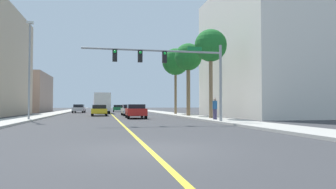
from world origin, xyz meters
The scene contains 18 objects.
ground centered at (0.00, 42.00, 0.00)m, with size 192.00×192.00×0.00m, color #38383A.
sidewalk_left centered at (-8.29, 42.00, 0.07)m, with size 2.85×168.00×0.15m, color #B2ADA3.
sidewalk_right centered at (8.29, 42.00, 0.07)m, with size 2.85×168.00×0.15m, color #B2ADA3.
lane_marking_center centered at (0.00, 42.00, 0.00)m, with size 0.16×144.00×0.01m, color yellow.
building_left_far centered at (-18.58, 53.73, 3.68)m, with size 13.69×14.69×7.35m, color gray.
building_right_near centered at (19.70, 22.70, 7.37)m, with size 15.92×16.88×14.73m, color silver.
traffic_signal_mast centered at (3.70, 12.28, 4.31)m, with size 10.16×0.36×5.67m.
street_lamp centered at (-7.37, 18.43, 4.71)m, with size 0.56×0.28×8.26m.
palm_near centered at (8.28, 17.14, 6.66)m, with size 2.94×2.94×8.08m.
palm_mid centered at (8.08, 23.82, 6.59)m, with size 3.05×3.05×8.10m.
palm_far centered at (8.23, 30.49, 7.05)m, with size 3.57×3.57×8.75m.
car_white centered at (2.01, 28.99, 0.73)m, with size 1.97×3.96×1.38m.
car_silver centered at (-5.17, 44.93, 0.73)m, with size 2.00×4.55×1.41m.
car_green centered at (1.72, 51.16, 0.72)m, with size 2.05×4.15×1.34m.
car_yellow centered at (-1.66, 29.29, 0.71)m, with size 1.87×4.37×1.34m.
car_red centered at (1.90, 21.17, 0.74)m, with size 1.91×4.19×1.39m.
delivery_truck centered at (-1.40, 40.40, 1.68)m, with size 2.71×8.42×3.16m.
pedestrian centered at (7.70, 14.61, 1.03)m, with size 0.38×0.38×1.75m.
Camera 1 is at (-1.39, -9.12, 1.34)m, focal length 32.74 mm.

